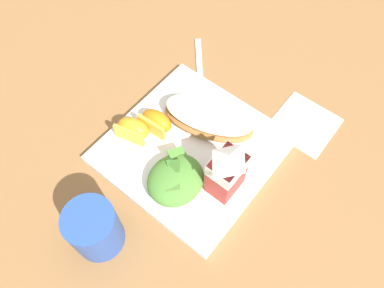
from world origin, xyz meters
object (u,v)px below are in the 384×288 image
Objects in this scene: orange_wedge_middle at (133,129)px; drinking_blue_cup at (95,229)px; white_plate at (192,149)px; metal_fork at (200,78)px; orange_wedge_front at (156,122)px; cheesy_pizza_bread at (209,118)px; paper_napkin at (305,124)px; green_salad_pile at (176,179)px; milk_carton at (227,170)px.

drinking_blue_cup is (0.17, 0.08, 0.01)m from orange_wedge_middle.
white_plate is 1.82× the size of metal_fork.
white_plate is 0.08m from orange_wedge_front.
drinking_blue_cup is (0.21, 0.06, 0.01)m from orange_wedge_front.
metal_fork is (-0.09, -0.09, -0.03)m from cheesy_pizza_bread.
paper_napkin is at bearing 160.25° from drinking_blue_cup.
paper_napkin is 1.14× the size of drinking_blue_cup.
white_plate is 0.11m from orange_wedge_middle.
orange_wedge_front is at bearing 6.84° from metal_fork.
drinking_blue_cup is (0.40, -0.14, 0.05)m from paper_napkin.
green_salad_pile is at bearing 28.72° from metal_fork.
cheesy_pizza_bread reaches higher than metal_fork.
orange_wedge_middle reaches higher than paper_napkin.
orange_wedge_front is at bearing -83.36° from white_plate.
white_plate is 0.08m from green_salad_pile.
drinking_blue_cup is at bearing 12.68° from metal_fork.
green_salad_pile is at bearing 165.19° from drinking_blue_cup.
orange_wedge_middle is 0.19m from drinking_blue_cup.
green_salad_pile is 0.09m from milk_carton.
milk_carton is at bearing 47.64° from metal_fork.
green_salad_pile reaches higher than white_plate.
green_salad_pile is 0.67× the size of metal_fork.
orange_wedge_front is at bearing 150.30° from orange_wedge_middle.
drinking_blue_cup is at bearing -14.81° from green_salad_pile.
orange_wedge_middle reaches higher than metal_fork.
milk_carton is 1.64× the size of orange_wedge_middle.
drinking_blue_cup is (0.27, -0.01, 0.01)m from cheesy_pizza_bread.
cheesy_pizza_bread is 1.92× the size of drinking_blue_cup.
white_plate is at bearing 115.66° from orange_wedge_middle.
milk_carton reaches higher than green_salad_pile.
cheesy_pizza_bread is 0.19m from paper_napkin.
orange_wedge_front is at bearing -163.23° from drinking_blue_cup.
orange_wedge_middle is 0.61× the size of paper_napkin.
cheesy_pizza_bread is at bearing -47.88° from paper_napkin.
milk_carton reaches higher than orange_wedge_middle.
green_salad_pile is at bearing 18.58° from white_plate.
drinking_blue_cup reaches higher than orange_wedge_middle.
paper_napkin is (-0.19, 0.21, -0.03)m from orange_wedge_front.
green_salad_pile is 0.94× the size of paper_napkin.
milk_carton is (0.08, 0.10, 0.04)m from cheesy_pizza_bread.
orange_wedge_front and orange_wedge_middle have the same top height.
white_plate is 4.49× the size of orange_wedge_front.
milk_carton is 1.00× the size of paper_napkin.
white_plate is 2.55× the size of paper_napkin.
milk_carton is at bearing 84.51° from orange_wedge_front.
orange_wedge_front is 0.28m from paper_napkin.
orange_wedge_front is 0.04m from orange_wedge_middle.
orange_wedge_front reaches higher than white_plate.
cheesy_pizza_bread is 0.10m from orange_wedge_front.
paper_napkin is (-0.23, 0.23, -0.03)m from orange_wedge_middle.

